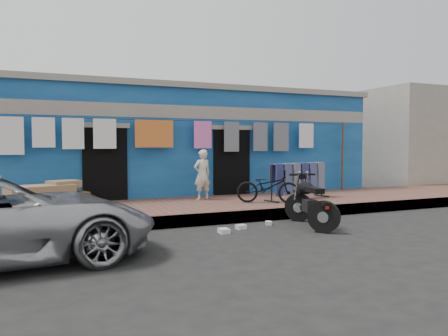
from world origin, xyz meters
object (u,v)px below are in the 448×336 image
seated_person (202,175)px  bicycle (268,183)px  jeans_rack (298,180)px  motorcycle (311,201)px  charpoy (49,196)px

seated_person → bicycle: (1.23, -1.25, -0.16)m
bicycle → jeans_rack: bearing=-38.0°
motorcycle → charpoy: bearing=160.7°
charpoy → jeans_rack: (6.01, -0.69, 0.20)m
seated_person → motorcycle: seated_person is taller
jeans_rack → seated_person: bearing=159.2°
bicycle → charpoy: 5.03m
motorcycle → charpoy: 5.67m
seated_person → charpoy: size_ratio=0.68×
seated_person → bicycle: 1.76m
seated_person → jeans_rack: (2.32, -0.88, -0.16)m
seated_person → charpoy: (-3.68, -0.19, -0.36)m
bicycle → motorcycle: (-0.06, -1.88, -0.21)m
bicycle → charpoy: (-4.91, 1.06, -0.20)m
motorcycle → charpoy: motorcycle is taller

